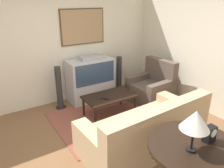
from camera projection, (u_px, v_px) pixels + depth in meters
ground_plane at (100, 150)px, 3.57m from camera, size 12.00×12.00×0.00m
wall_back at (51, 45)px, 4.75m from camera, size 12.00×0.10×2.70m
wall_right at (212, 49)px, 4.40m from camera, size 0.06×12.00×2.70m
area_rug at (108, 118)px, 4.52m from camera, size 2.13×1.72×0.01m
tv at (91, 79)px, 5.18m from camera, size 1.07×0.52×1.09m
couch at (146, 131)px, 3.53m from camera, size 2.12×1.07×0.88m
armchair at (151, 89)px, 5.16m from camera, size 0.90×0.92×0.98m
coffee_table at (109, 98)px, 4.50m from camera, size 1.04×0.61×0.45m
console_table at (194, 151)px, 2.43m from camera, size 1.04×1.04×0.80m
table_lamp at (195, 121)px, 2.19m from camera, size 0.30×0.30×0.47m
mantel_clock at (210, 134)px, 2.44m from camera, size 0.13×0.10×0.19m
remote at (105, 99)px, 4.32m from camera, size 0.13×0.16×0.02m
speaker_tower_left at (59, 89)px, 4.77m from camera, size 0.22×0.22×0.97m
speaker_tower_right at (119, 76)px, 5.57m from camera, size 0.22×0.22×0.97m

